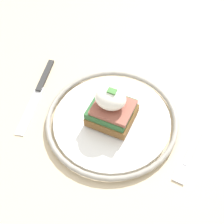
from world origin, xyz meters
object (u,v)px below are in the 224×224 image
fork (189,154)px  plate (112,120)px  knife (40,89)px  sandwich (112,108)px

fork → plate: bearing=-3.0°
fork → knife: (0.34, -0.02, 0.00)m
plate → sandwich: 0.04m
sandwich → knife: 0.18m
sandwich → knife: sandwich is taller
plate → sandwich: bearing=26.4°
plate → sandwich: size_ratio=3.14×
sandwich → fork: size_ratio=0.59×
plate → knife: bearing=-5.1°
sandwich → fork: bearing=177.1°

